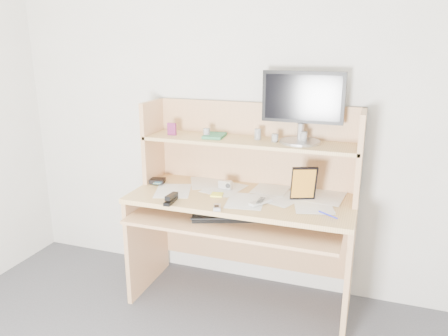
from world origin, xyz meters
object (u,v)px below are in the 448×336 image
(desk, at_px, (245,200))
(keyboard, at_px, (226,216))
(game_case, at_px, (304,183))
(tv_remote, at_px, (261,202))
(monitor, at_px, (302,105))

(desk, bearing_deg, keyboard, -103.21)
(game_case, bearing_deg, desk, 152.05)
(tv_remote, bearing_deg, keyboard, -134.58)
(keyboard, bearing_deg, game_case, 2.44)
(tv_remote, height_order, game_case, game_case)
(desk, relative_size, monitor, 2.79)
(keyboard, height_order, monitor, monitor)
(monitor, bearing_deg, game_case, -69.10)
(tv_remote, xyz_separation_m, game_case, (0.23, 0.14, 0.10))
(tv_remote, bearing_deg, monitor, 91.68)
(keyboard, bearing_deg, desk, 56.09)
(monitor, bearing_deg, desk, -159.44)
(keyboard, height_order, game_case, game_case)
(keyboard, height_order, tv_remote, tv_remote)
(monitor, bearing_deg, tv_remote, -119.38)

